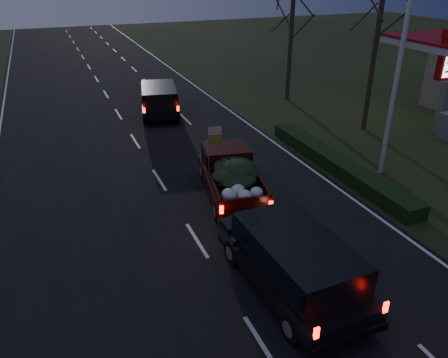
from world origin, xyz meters
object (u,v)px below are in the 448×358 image
object	(u,v)px
light_pole	(402,48)
lead_suv	(159,97)
rear_suv	(294,258)
pickup_truck	(231,173)

from	to	relation	value
light_pole	lead_suv	distance (m)	14.58
light_pole	lead_suv	xyz separation A→B (m)	(-7.08, 11.97, -4.37)
light_pole	rear_suv	distance (m)	10.46
rear_suv	light_pole	bearing A→B (deg)	33.11
pickup_truck	rear_suv	xyz separation A→B (m)	(-0.66, -6.03, 0.16)
light_pole	lead_suv	world-z (taller)	light_pole
rear_suv	lead_suv	bearing A→B (deg)	85.78
rear_suv	pickup_truck	bearing A→B (deg)	81.91
pickup_truck	rear_suv	distance (m)	6.07
pickup_truck	lead_suv	bearing A→B (deg)	100.97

